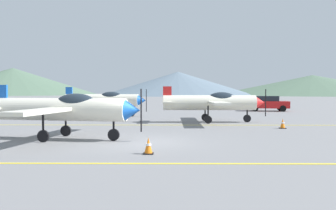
{
  "coord_description": "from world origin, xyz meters",
  "views": [
    {
      "loc": [
        1.46,
        -15.79,
        2.29
      ],
      "look_at": [
        1.18,
        10.0,
        1.2
      ],
      "focal_mm": 38.84,
      "sensor_mm": 36.0,
      "label": 1
    }
  ],
  "objects_px": {
    "airplane_mid": "(213,102)",
    "car_sedan": "(267,103)",
    "traffic_cone_side": "(283,124)",
    "airplane_near": "(64,109)",
    "airplane_far": "(105,100)",
    "traffic_cone_front": "(148,146)"
  },
  "relations": [
    {
      "from": "airplane_near",
      "to": "car_sedan",
      "type": "height_order",
      "value": "airplane_near"
    },
    {
      "from": "airplane_mid",
      "to": "traffic_cone_side",
      "type": "distance_m",
      "value": 5.57
    },
    {
      "from": "airplane_far",
      "to": "car_sedan",
      "type": "xyz_separation_m",
      "value": [
        16.05,
        7.67,
        -0.58
      ]
    },
    {
      "from": "car_sedan",
      "to": "traffic_cone_front",
      "type": "height_order",
      "value": "car_sedan"
    },
    {
      "from": "airplane_near",
      "to": "traffic_cone_side",
      "type": "xyz_separation_m",
      "value": [
        11.5,
        4.77,
        -1.13
      ]
    },
    {
      "from": "airplane_mid",
      "to": "traffic_cone_side",
      "type": "bearing_deg",
      "value": -48.25
    },
    {
      "from": "airplane_near",
      "to": "airplane_mid",
      "type": "xyz_separation_m",
      "value": [
        7.87,
        8.84,
        0.0
      ]
    },
    {
      "from": "traffic_cone_side",
      "to": "car_sedan",
      "type": "bearing_deg",
      "value": 78.09
    },
    {
      "from": "airplane_near",
      "to": "airplane_far",
      "type": "height_order",
      "value": "same"
    },
    {
      "from": "airplane_mid",
      "to": "car_sedan",
      "type": "xyz_separation_m",
      "value": [
        7.33,
        13.46,
        -0.58
      ]
    },
    {
      "from": "airplane_far",
      "to": "traffic_cone_front",
      "type": "bearing_deg",
      "value": -74.89
    },
    {
      "from": "airplane_near",
      "to": "airplane_mid",
      "type": "relative_size",
      "value": 1.01
    },
    {
      "from": "airplane_near",
      "to": "traffic_cone_side",
      "type": "relative_size",
      "value": 14.28
    },
    {
      "from": "airplane_mid",
      "to": "traffic_cone_front",
      "type": "relative_size",
      "value": 14.2
    },
    {
      "from": "airplane_far",
      "to": "traffic_cone_front",
      "type": "height_order",
      "value": "airplane_far"
    },
    {
      "from": "airplane_mid",
      "to": "car_sedan",
      "type": "distance_m",
      "value": 15.34
    },
    {
      "from": "airplane_far",
      "to": "car_sedan",
      "type": "height_order",
      "value": "airplane_far"
    },
    {
      "from": "car_sedan",
      "to": "traffic_cone_side",
      "type": "relative_size",
      "value": 7.6
    },
    {
      "from": "airplane_near",
      "to": "traffic_cone_side",
      "type": "distance_m",
      "value": 12.5
    },
    {
      "from": "airplane_near",
      "to": "airplane_far",
      "type": "relative_size",
      "value": 1.0
    },
    {
      "from": "traffic_cone_side",
      "to": "airplane_near",
      "type": "bearing_deg",
      "value": -157.46
    },
    {
      "from": "airplane_near",
      "to": "airplane_far",
      "type": "xyz_separation_m",
      "value": [
        -0.85,
        14.63,
        0.0
      ]
    }
  ]
}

